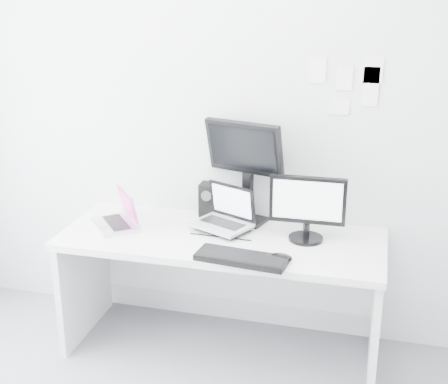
{
  "coord_description": "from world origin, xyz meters",
  "views": [
    {
      "loc": [
        0.8,
        -1.79,
        2.08
      ],
      "look_at": [
        0.02,
        1.23,
        1.0
      ],
      "focal_mm": 49.06,
      "sensor_mm": 36.0,
      "label": 1
    }
  ],
  "objects": [
    {
      "name": "keyboard",
      "position": [
        0.18,
        0.97,
        0.75
      ],
      "size": [
        0.48,
        0.22,
        0.03
      ],
      "primitive_type": "cube",
      "rotation": [
        0.0,
        0.0,
        -0.11
      ],
      "color": "black",
      "rests_on": "desk"
    },
    {
      "name": "samsung_monitor",
      "position": [
        0.46,
        1.32,
        0.92
      ],
      "size": [
        0.42,
        0.2,
        0.38
      ],
      "primitive_type": "cube",
      "rotation": [
        0.0,
        0.0,
        0.02
      ],
      "color": "black",
      "rests_on": "desk"
    },
    {
      "name": "wall_note_4",
      "position": [
        0.73,
        1.59,
        1.6
      ],
      "size": [
        0.11,
        0.0,
        0.09
      ],
      "primitive_type": "cube",
      "color": "white",
      "rests_on": "back_wall"
    },
    {
      "name": "speaker",
      "position": [
        -0.16,
        1.55,
        0.83
      ],
      "size": [
        0.12,
        0.12,
        0.2
      ],
      "primitive_type": "cube",
      "rotation": [
        0.0,
        0.0,
        0.24
      ],
      "color": "black",
      "rests_on": "desk"
    },
    {
      "name": "macbook",
      "position": [
        -0.64,
        1.24,
        0.84
      ],
      "size": [
        0.37,
        0.38,
        0.23
      ],
      "primitive_type": "cube",
      "rotation": [
        0.0,
        0.0,
        -0.87
      ],
      "color": "silver",
      "rests_on": "desk"
    },
    {
      "name": "back_wall",
      "position": [
        0.0,
        1.6,
        1.35
      ],
      "size": [
        3.6,
        0.0,
        3.6
      ],
      "primitive_type": "plane",
      "rotation": [
        1.57,
        0.0,
        0.0
      ],
      "color": "silver",
      "rests_on": "ground"
    },
    {
      "name": "desk",
      "position": [
        0.0,
        1.25,
        0.36
      ],
      "size": [
        1.8,
        0.7,
        0.73
      ],
      "primitive_type": "cube",
      "color": "white",
      "rests_on": "ground"
    },
    {
      "name": "wall_note_3",
      "position": [
        0.58,
        1.59,
        1.42
      ],
      "size": [
        0.11,
        0.0,
        0.08
      ],
      "primitive_type": "cube",
      "color": "white",
      "rests_on": "back_wall"
    },
    {
      "name": "wall_note_5",
      "position": [
        0.74,
        1.59,
        1.5
      ],
      "size": [
        0.09,
        0.0,
        0.14
      ],
      "primitive_type": "cube",
      "color": "white",
      "rests_on": "back_wall"
    },
    {
      "name": "wall_note_1",
      "position": [
        0.6,
        1.59,
        1.58
      ],
      "size": [
        0.09,
        0.0,
        0.13
      ],
      "primitive_type": "cube",
      "color": "white",
      "rests_on": "back_wall"
    },
    {
      "name": "wall_note_0",
      "position": [
        0.45,
        1.59,
        1.62
      ],
      "size": [
        0.1,
        0.0,
        0.14
      ],
      "primitive_type": "cube",
      "color": "white",
      "rests_on": "back_wall"
    },
    {
      "name": "wall_note_2",
      "position": [
        0.75,
        1.59,
        1.63
      ],
      "size": [
        0.1,
        0.0,
        0.14
      ],
      "primitive_type": "cube",
      "color": "white",
      "rests_on": "back_wall"
    },
    {
      "name": "dell_laptop",
      "position": [
        -0.02,
        1.33,
        0.86
      ],
      "size": [
        0.39,
        0.35,
        0.26
      ],
      "primitive_type": "cube",
      "rotation": [
        0.0,
        0.0,
        -0.42
      ],
      "color": "#9FA1A6",
      "rests_on": "desk"
    },
    {
      "name": "mouse",
      "position": [
        0.37,
        1.02,
        0.75
      ],
      "size": [
        0.13,
        0.1,
        0.04
      ],
      "primitive_type": "ellipsoid",
      "rotation": [
        0.0,
        0.0,
        -0.15
      ],
      "color": "black",
      "rests_on": "desk"
    },
    {
      "name": "rear_monitor",
      "position": [
        0.08,
        1.51,
        1.04
      ],
      "size": [
        0.49,
        0.29,
        0.63
      ],
      "primitive_type": "cube",
      "rotation": [
        0.0,
        0.0,
        -0.27
      ],
      "color": "black",
      "rests_on": "desk"
    }
  ]
}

